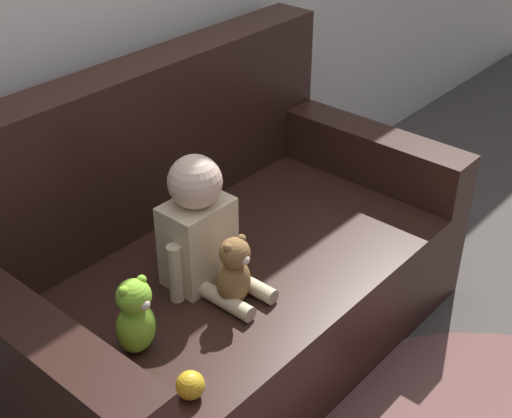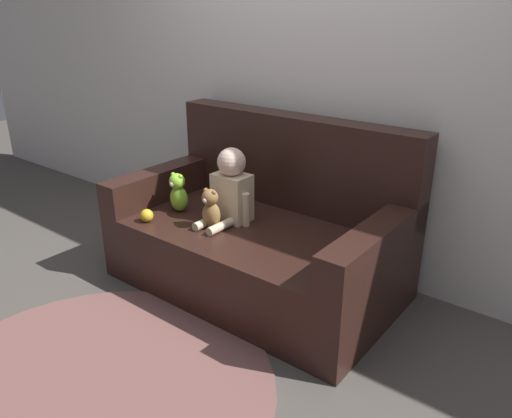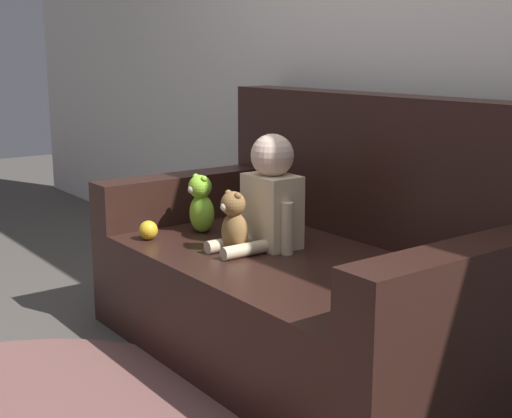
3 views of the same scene
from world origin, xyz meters
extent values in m
plane|color=#4C4742|center=(0.00, 0.00, 0.00)|extent=(12.00, 12.00, 0.00)
cube|color=black|center=(0.00, 0.00, 0.21)|extent=(1.70, 0.97, 0.42)
cube|color=black|center=(0.00, 0.39, 0.71)|extent=(1.70, 0.18, 0.59)
cube|color=black|center=(-0.77, 0.00, 0.52)|extent=(0.16, 0.97, 0.21)
cube|color=black|center=(0.77, 0.00, 0.52)|extent=(0.16, 0.97, 0.21)
cube|color=beige|center=(-0.16, -0.02, 0.56)|extent=(0.22, 0.15, 0.29)
sphere|color=beige|center=(-0.16, -0.02, 0.78)|extent=(0.17, 0.17, 0.17)
cylinder|color=beige|center=(-0.21, -0.19, 0.44)|extent=(0.05, 0.19, 0.05)
cylinder|color=beige|center=(-0.11, -0.19, 0.44)|extent=(0.05, 0.19, 0.05)
cylinder|color=beige|center=(-0.28, -0.04, 0.52)|extent=(0.05, 0.05, 0.20)
cylinder|color=beige|center=(-0.04, -0.04, 0.52)|extent=(0.05, 0.05, 0.20)
ellipsoid|color=olive|center=(-0.18, -0.19, 0.49)|extent=(0.12, 0.10, 0.16)
sphere|color=olive|center=(-0.18, -0.19, 0.61)|extent=(0.10, 0.10, 0.10)
sphere|color=olive|center=(-0.21, -0.19, 0.64)|extent=(0.03, 0.03, 0.03)
sphere|color=olive|center=(-0.15, -0.19, 0.64)|extent=(0.03, 0.03, 0.03)
sphere|color=beige|center=(-0.18, -0.23, 0.60)|extent=(0.03, 0.03, 0.03)
ellipsoid|color=#8CD133|center=(-0.51, -0.12, 0.50)|extent=(0.12, 0.10, 0.16)
sphere|color=#8CD133|center=(-0.51, -0.13, 0.61)|extent=(0.10, 0.10, 0.10)
sphere|color=#8CD133|center=(-0.55, -0.13, 0.65)|extent=(0.03, 0.03, 0.03)
sphere|color=#8CD133|center=(-0.48, -0.13, 0.65)|extent=(0.03, 0.03, 0.03)
sphere|color=beige|center=(-0.51, -0.17, 0.61)|extent=(0.03, 0.03, 0.03)
sphere|color=gold|center=(-0.54, -0.36, 0.45)|extent=(0.08, 0.08, 0.08)
camera|label=1|loc=(-1.44, -1.38, 1.85)|focal=50.00mm
camera|label=2|loc=(1.67, -2.13, 1.62)|focal=35.00mm
camera|label=3|loc=(1.99, -1.70, 1.17)|focal=50.00mm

